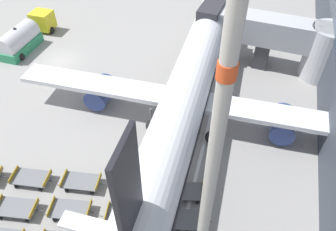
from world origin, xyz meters
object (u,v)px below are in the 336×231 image
object	(u,v)px
baggage_dolly_row_mid_a_col_e	(127,215)
apron_light_mast	(213,166)
airplane	(188,89)
baggage_dolly_row_mid_a_col_d	(71,210)
baggage_dolly_row_mid_b_col_c	(31,178)
baggage_dolly_row_mid_a_col_c	(17,208)
fuel_tanker_primary	(24,37)
baggage_dolly_row_mid_b_col_f	(185,192)
baggage_dolly_row_mid_b_col_e	(134,188)
baggage_dolly_row_mid_a_col_f	(182,220)
baggage_dolly_row_mid_b_col_d	(81,182)

from	to	relation	value
baggage_dolly_row_mid_a_col_e	apron_light_mast	size ratio (longest dim) A/B	0.18
airplane	baggage_dolly_row_mid_a_col_d	xyz separation A→B (m)	(-5.58, -13.19, -3.08)
baggage_dolly_row_mid_b_col_c	apron_light_mast	xyz separation A→B (m)	(14.88, -3.52, 11.84)
baggage_dolly_row_mid_a_col_e	apron_light_mast	world-z (taller)	apron_light_mast
baggage_dolly_row_mid_a_col_c	fuel_tanker_primary	bearing A→B (deg)	123.53
baggage_dolly_row_mid_b_col_f	baggage_dolly_row_mid_a_col_e	bearing A→B (deg)	-137.50
airplane	fuel_tanker_primary	size ratio (longest dim) A/B	3.86
airplane	fuel_tanker_primary	bearing A→B (deg)	164.50
fuel_tanker_primary	baggage_dolly_row_mid_a_col_e	xyz separation A→B (m)	(22.02, -18.77, -0.90)
airplane	baggage_dolly_row_mid_a_col_c	bearing A→B (deg)	-123.81
baggage_dolly_row_mid_a_col_d	baggage_dolly_row_mid_b_col_e	bearing A→B (deg)	40.74
baggage_dolly_row_mid_a_col_f	baggage_dolly_row_mid_a_col_e	bearing A→B (deg)	-167.62
baggage_dolly_row_mid_b_col_e	airplane	bearing A→B (deg)	79.98
fuel_tanker_primary	baggage_dolly_row_mid_a_col_e	world-z (taller)	fuel_tanker_primary
airplane	baggage_dolly_row_mid_b_col_e	distance (m)	10.51
airplane	baggage_dolly_row_mid_b_col_d	xyz separation A→B (m)	(-6.04, -10.65, -3.08)
baggage_dolly_row_mid_b_col_e	baggage_dolly_row_mid_b_col_f	xyz separation A→B (m)	(4.00, 0.91, 0.00)
baggage_dolly_row_mid_b_col_d	apron_light_mast	world-z (taller)	apron_light_mast
fuel_tanker_primary	baggage_dolly_row_mid_a_col_e	bearing A→B (deg)	-40.45
baggage_dolly_row_mid_a_col_e	baggage_dolly_row_mid_b_col_e	size ratio (longest dim) A/B	1.00
baggage_dolly_row_mid_b_col_d	apron_light_mast	xyz separation A→B (m)	(10.75, -4.47, 11.84)
baggage_dolly_row_mid_a_col_f	baggage_dolly_row_mid_b_col_f	xyz separation A→B (m)	(-0.47, 2.41, 0.00)
baggage_dolly_row_mid_b_col_d	airplane	bearing A→B (deg)	60.44
airplane	apron_light_mast	size ratio (longest dim) A/B	1.72
baggage_dolly_row_mid_a_col_d	baggage_dolly_row_mid_b_col_c	xyz separation A→B (m)	(-4.59, 1.60, 0.00)
fuel_tanker_primary	baggage_dolly_row_mid_a_col_d	distance (m)	26.54
baggage_dolly_row_mid_a_col_f	baggage_dolly_row_mid_b_col_d	bearing A→B (deg)	175.12
baggage_dolly_row_mid_a_col_e	apron_light_mast	distance (m)	13.59
fuel_tanker_primary	baggage_dolly_row_mid_b_col_e	distance (m)	27.14
baggage_dolly_row_mid_a_col_f	baggage_dolly_row_mid_b_col_d	distance (m)	8.79
airplane	baggage_dolly_row_mid_a_col_e	world-z (taller)	airplane
fuel_tanker_primary	baggage_dolly_row_mid_b_col_d	distance (m)	24.38
baggage_dolly_row_mid_a_col_d	baggage_dolly_row_mid_b_col_d	size ratio (longest dim) A/B	1.00
baggage_dolly_row_mid_a_col_f	baggage_dolly_row_mid_b_col_c	world-z (taller)	same
baggage_dolly_row_mid_a_col_d	baggage_dolly_row_mid_b_col_e	world-z (taller)	same
baggage_dolly_row_mid_a_col_d	baggage_dolly_row_mid_b_col_f	world-z (taller)	same
airplane	baggage_dolly_row_mid_b_col_f	distance (m)	9.76
fuel_tanker_primary	baggage_dolly_row_mid_b_col_e	size ratio (longest dim) A/B	2.54
baggage_dolly_row_mid_a_col_c	apron_light_mast	world-z (taller)	apron_light_mast
baggage_dolly_row_mid_a_col_d	baggage_dolly_row_mid_a_col_e	distance (m)	4.32
baggage_dolly_row_mid_a_col_e	baggage_dolly_row_mid_b_col_d	bearing A→B (deg)	160.70
airplane	baggage_dolly_row_mid_a_col_c	world-z (taller)	airplane
airplane	baggage_dolly_row_mid_b_col_d	bearing A→B (deg)	-119.56
baggage_dolly_row_mid_a_col_e	baggage_dolly_row_mid_a_col_f	distance (m)	4.17
baggage_dolly_row_mid_b_col_e	apron_light_mast	bearing A→B (deg)	-38.96
airplane	fuel_tanker_primary	world-z (taller)	airplane
baggage_dolly_row_mid_a_col_c	baggage_dolly_row_mid_a_col_d	distance (m)	4.16
baggage_dolly_row_mid_b_col_c	airplane	bearing A→B (deg)	48.75
baggage_dolly_row_mid_a_col_e	apron_light_mast	bearing A→B (deg)	-25.00
airplane	baggage_dolly_row_mid_a_col_f	size ratio (longest dim) A/B	9.81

